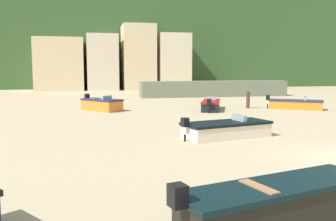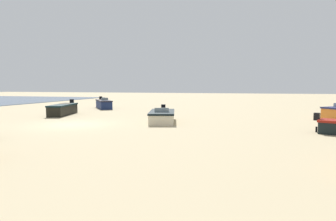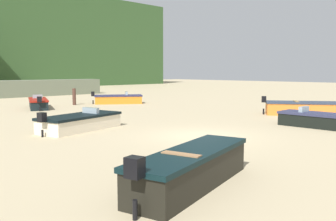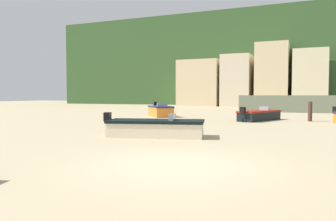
# 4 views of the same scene
# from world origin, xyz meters

# --- Properties ---
(ground_plane) EXTENTS (160.00, 160.00, 0.00)m
(ground_plane) POSITION_xyz_m (0.00, 0.00, 0.00)
(ground_plane) COLOR tan
(headland_hill) EXTENTS (90.00, 32.00, 17.06)m
(headland_hill) POSITION_xyz_m (0.00, 66.00, 8.53)
(headland_hill) COLOR #315028
(headland_hill) RESTS_ON ground
(harbor_pier) EXTENTS (17.46, 2.40, 1.82)m
(harbor_pier) POSITION_xyz_m (5.17, 30.00, 0.91)
(harbor_pier) COLOR #676E58
(harbor_pier) RESTS_ON ground
(townhouse_far_left) EXTENTS (7.06, 5.86, 7.82)m
(townhouse_far_left) POSITION_xyz_m (-13.47, 46.93, 3.91)
(townhouse_far_left) COLOR #D1B98E
(townhouse_far_left) RESTS_ON ground
(townhouse_left) EXTENTS (4.65, 5.98, 8.43)m
(townhouse_left) POSITION_xyz_m (-7.13, 46.99, 4.21)
(townhouse_left) COLOR beige
(townhouse_left) RESTS_ON ground
(townhouse_centre) EXTENTS (4.96, 5.78, 10.03)m
(townhouse_centre) POSITION_xyz_m (-1.55, 46.89, 5.01)
(townhouse_centre) COLOR beige
(townhouse_centre) RESTS_ON ground
(townhouse_right) EXTENTS (4.93, 5.43, 8.73)m
(townhouse_right) POSITION_xyz_m (3.95, 46.72, 4.37)
(townhouse_right) COLOR beige
(townhouse_right) RESTS_ON ground
(boat_black_2) EXTENTS (2.81, 4.54, 1.05)m
(boat_black_2) POSITION_xyz_m (0.18, 16.54, 0.38)
(boat_black_2) COLOR black
(boat_black_2) RESTS_ON ground
(boat_orange_5) EXTENTS (3.29, 3.58, 1.23)m
(boat_orange_5) POSITION_xyz_m (-8.28, 17.81, 0.47)
(boat_orange_5) COLOR orange
(boat_orange_5) RESTS_ON ground
(boat_cream_7) EXTENTS (4.60, 2.64, 1.07)m
(boat_cream_7) POSITION_xyz_m (-2.91, 5.14, 0.39)
(boat_cream_7) COLOR beige
(boat_cream_7) RESTS_ON ground
(mooring_post_near_water) EXTENTS (0.29, 0.29, 1.39)m
(mooring_post_near_water) POSITION_xyz_m (3.58, 17.08, 0.69)
(mooring_post_near_water) COLOR #4B2F25
(mooring_post_near_water) RESTS_ON ground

